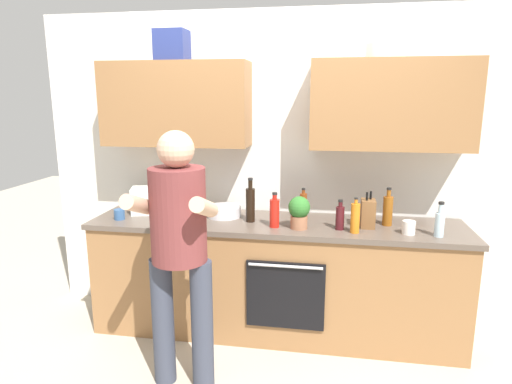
{
  "coord_description": "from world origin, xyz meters",
  "views": [
    {
      "loc": [
        0.39,
        -3.19,
        1.84
      ],
      "look_at": [
        -0.13,
        -0.1,
        1.15
      ],
      "focal_mm": 30.74,
      "sensor_mm": 36.0,
      "label": 1
    }
  ],
  "objects_px": {
    "bottle_hotsauce": "(275,212)",
    "bottle_soy": "(250,204)",
    "mixing_bowl": "(224,211)",
    "grocery_bag_produce": "(144,200)",
    "bottle_water": "(440,223)",
    "bottle_juice": "(355,218)",
    "knife_block": "(368,213)",
    "cup_coffee": "(409,228)",
    "bottle_vinegar": "(303,205)",
    "bottle_wine": "(340,217)",
    "cup_tea": "(119,214)",
    "bottle_oil": "(181,194)",
    "person_standing": "(179,241)",
    "bottle_syrup": "(388,210)",
    "potted_herb": "(299,211)"
  },
  "relations": [
    {
      "from": "bottle_hotsauce",
      "to": "bottle_soy",
      "type": "xyz_separation_m",
      "value": [
        -0.2,
        0.11,
        0.03
      ]
    },
    {
      "from": "bottle_soy",
      "to": "cup_coffee",
      "type": "relative_size",
      "value": 3.6
    },
    {
      "from": "person_standing",
      "to": "bottle_water",
      "type": "bearing_deg",
      "value": 19.92
    },
    {
      "from": "bottle_hotsauce",
      "to": "grocery_bag_produce",
      "type": "xyz_separation_m",
      "value": [
        -1.1,
        0.21,
        -0.0
      ]
    },
    {
      "from": "person_standing",
      "to": "cup_tea",
      "type": "xyz_separation_m",
      "value": [
        -0.71,
        0.63,
        -0.03
      ]
    },
    {
      "from": "knife_block",
      "to": "bottle_soy",
      "type": "bearing_deg",
      "value": -179.93
    },
    {
      "from": "bottle_vinegar",
      "to": "cup_tea",
      "type": "distance_m",
      "value": 1.43
    },
    {
      "from": "cup_coffee",
      "to": "grocery_bag_produce",
      "type": "xyz_separation_m",
      "value": [
        -2.03,
        0.22,
        0.06
      ]
    },
    {
      "from": "person_standing",
      "to": "cup_tea",
      "type": "relative_size",
      "value": 20.0
    },
    {
      "from": "bottle_oil",
      "to": "bottle_syrup",
      "type": "height_order",
      "value": "bottle_oil"
    },
    {
      "from": "cup_coffee",
      "to": "bottle_water",
      "type": "bearing_deg",
      "value": -6.46
    },
    {
      "from": "bottle_water",
      "to": "bottle_syrup",
      "type": "bearing_deg",
      "value": 145.3
    },
    {
      "from": "bottle_oil",
      "to": "bottle_water",
      "type": "height_order",
      "value": "bottle_oil"
    },
    {
      "from": "potted_herb",
      "to": "grocery_bag_produce",
      "type": "relative_size",
      "value": 1.11
    },
    {
      "from": "bottle_soy",
      "to": "knife_block",
      "type": "height_order",
      "value": "bottle_soy"
    },
    {
      "from": "bottle_vinegar",
      "to": "bottle_oil",
      "type": "distance_m",
      "value": 1.02
    },
    {
      "from": "bottle_water",
      "to": "bottle_juice",
      "type": "bearing_deg",
      "value": -179.09
    },
    {
      "from": "bottle_oil",
      "to": "bottle_vinegar",
      "type": "bearing_deg",
      "value": -4.25
    },
    {
      "from": "bottle_oil",
      "to": "bottle_syrup",
      "type": "xyz_separation_m",
      "value": [
        1.65,
        -0.16,
        -0.02
      ]
    },
    {
      "from": "bottle_vinegar",
      "to": "cup_tea",
      "type": "bearing_deg",
      "value": -169.29
    },
    {
      "from": "bottle_hotsauce",
      "to": "cup_coffee",
      "type": "xyz_separation_m",
      "value": [
        0.94,
        -0.01,
        -0.06
      ]
    },
    {
      "from": "bottle_water",
      "to": "knife_block",
      "type": "height_order",
      "value": "knife_block"
    },
    {
      "from": "bottle_oil",
      "to": "bottle_hotsauce",
      "type": "height_order",
      "value": "bottle_oil"
    },
    {
      "from": "bottle_water",
      "to": "potted_herb",
      "type": "height_order",
      "value": "bottle_water"
    },
    {
      "from": "mixing_bowl",
      "to": "grocery_bag_produce",
      "type": "relative_size",
      "value": 1.26
    },
    {
      "from": "bottle_vinegar",
      "to": "cup_tea",
      "type": "relative_size",
      "value": 2.94
    },
    {
      "from": "cup_tea",
      "to": "knife_block",
      "type": "height_order",
      "value": "knife_block"
    },
    {
      "from": "bottle_oil",
      "to": "knife_block",
      "type": "height_order",
      "value": "bottle_oil"
    },
    {
      "from": "bottle_hotsauce",
      "to": "cup_coffee",
      "type": "bearing_deg",
      "value": -0.86
    },
    {
      "from": "person_standing",
      "to": "bottle_wine",
      "type": "relative_size",
      "value": 7.5
    },
    {
      "from": "knife_block",
      "to": "potted_herb",
      "type": "height_order",
      "value": "knife_block"
    },
    {
      "from": "bottle_vinegar",
      "to": "mixing_bowl",
      "type": "bearing_deg",
      "value": -175.53
    },
    {
      "from": "person_standing",
      "to": "cup_tea",
      "type": "height_order",
      "value": "person_standing"
    },
    {
      "from": "bottle_hotsauce",
      "to": "mixing_bowl",
      "type": "bearing_deg",
      "value": 153.14
    },
    {
      "from": "person_standing",
      "to": "mixing_bowl",
      "type": "relative_size",
      "value": 6.11
    },
    {
      "from": "bottle_syrup",
      "to": "knife_block",
      "type": "relative_size",
      "value": 1.08
    },
    {
      "from": "bottle_water",
      "to": "bottle_wine",
      "type": "bearing_deg",
      "value": 175.35
    },
    {
      "from": "bottle_oil",
      "to": "cup_coffee",
      "type": "distance_m",
      "value": 1.81
    },
    {
      "from": "cup_tea",
      "to": "cup_coffee",
      "type": "bearing_deg",
      "value": -0.4
    },
    {
      "from": "bottle_hotsauce",
      "to": "grocery_bag_produce",
      "type": "bearing_deg",
      "value": 169.16
    },
    {
      "from": "bottle_soy",
      "to": "potted_herb",
      "type": "height_order",
      "value": "bottle_soy"
    },
    {
      "from": "knife_block",
      "to": "bottle_syrup",
      "type": "bearing_deg",
      "value": 25.69
    },
    {
      "from": "bottle_hotsauce",
      "to": "bottle_soy",
      "type": "bearing_deg",
      "value": 150.9
    },
    {
      "from": "knife_block",
      "to": "bottle_juice",
      "type": "bearing_deg",
      "value": -122.25
    },
    {
      "from": "cup_tea",
      "to": "potted_herb",
      "type": "bearing_deg",
      "value": -0.29
    },
    {
      "from": "mixing_bowl",
      "to": "bottle_water",
      "type": "bearing_deg",
      "value": -9.22
    },
    {
      "from": "person_standing",
      "to": "bottle_water",
      "type": "distance_m",
      "value": 1.75
    },
    {
      "from": "bottle_wine",
      "to": "cup_tea",
      "type": "relative_size",
      "value": 2.67
    },
    {
      "from": "person_standing",
      "to": "bottle_water",
      "type": "xyz_separation_m",
      "value": [
        1.64,
        0.59,
        0.03
      ]
    },
    {
      "from": "bottle_vinegar",
      "to": "bottle_water",
      "type": "relative_size",
      "value": 1.0
    }
  ]
}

